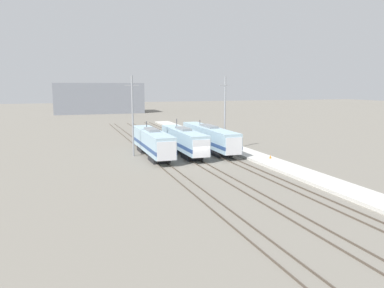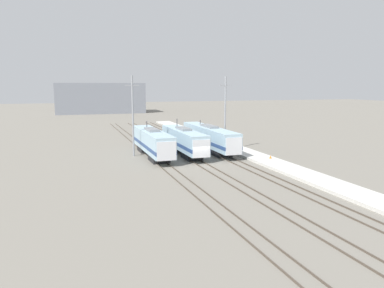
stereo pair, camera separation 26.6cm
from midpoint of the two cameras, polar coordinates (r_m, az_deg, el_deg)
ground_plane at (r=52.34m, az=1.20°, el=-3.06°), size 400.00×400.00×0.00m
rail_pair_far_left at (r=50.84m, az=-4.23°, el=-3.35°), size 1.51×120.00×0.15m
rail_pair_center at (r=52.33m, az=1.20°, el=-2.98°), size 1.51×120.00×0.15m
rail_pair_far_right at (r=54.25m, az=6.29°, el=-2.60°), size 1.51×120.00×0.15m
locomotive_far_left at (r=57.67m, az=-6.15°, el=0.24°), size 2.94×17.67×5.09m
locomotive_center at (r=59.02m, az=-1.31°, el=0.46°), size 2.82×16.82×5.36m
locomotive_far_right at (r=62.57m, az=2.61°, el=0.95°), size 2.80×20.07×4.79m
catenary_tower_left at (r=58.12m, az=-9.17°, el=4.44°), size 2.13×0.27×12.36m
catenary_tower_right at (r=62.55m, az=4.90°, el=4.83°), size 2.13×0.27×12.36m
platform at (r=56.22m, az=10.37°, el=-2.18°), size 4.00×120.00×0.36m
traffic_cone at (r=55.59m, az=11.72°, el=-1.91°), size 0.36×0.36×0.47m
depot_building at (r=155.11m, az=-14.10°, el=6.81°), size 34.01×15.97×11.81m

